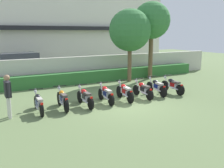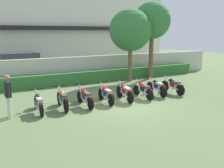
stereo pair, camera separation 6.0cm
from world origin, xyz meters
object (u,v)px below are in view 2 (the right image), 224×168
motorcycle_in_row_3 (106,94)px  motorcycle_in_row_4 (125,92)px  tree_near_inspector (130,30)px  inspector_person (8,92)px  motorcycle_in_row_2 (85,97)px  motorcycle_in_row_0 (38,102)px  parked_car (21,65)px  tree_far_side (152,21)px  motorcycle_in_row_6 (157,87)px  motorcycle_in_row_5 (143,89)px  motorcycle_in_row_1 (62,99)px  motorcycle_in_row_7 (173,85)px

motorcycle_in_row_3 → motorcycle_in_row_4: bearing=-89.8°
tree_near_inspector → inspector_person: size_ratio=2.82×
motorcycle_in_row_2 → motorcycle_in_row_4: motorcycle_in_row_4 is taller
motorcycle_in_row_0 → motorcycle_in_row_4: motorcycle_in_row_4 is taller
parked_car → tree_far_side: tree_far_side is taller
motorcycle_in_row_3 → motorcycle_in_row_6: motorcycle_in_row_6 is taller
motorcycle_in_row_5 → motorcycle_in_row_6: (1.02, 0.16, 0.01)m
motorcycle_in_row_2 → motorcycle_in_row_4: 2.14m
tree_near_inspector → motorcycle_in_row_3: bearing=-134.4°
parked_car → motorcycle_in_row_0: bearing=-98.8°
tree_near_inspector → inspector_person: 9.73m
tree_far_side → motorcycle_in_row_3: tree_far_side is taller
motorcycle_in_row_1 → motorcycle_in_row_6: (5.31, 0.03, -0.01)m
motorcycle_in_row_0 → motorcycle_in_row_3: motorcycle_in_row_3 is taller
motorcycle_in_row_0 → motorcycle_in_row_5: size_ratio=1.03×
motorcycle_in_row_4 → inspector_person: bearing=96.5°
parked_car → motorcycle_in_row_3: parked_car is taller
motorcycle_in_row_4 → motorcycle_in_row_0: bearing=94.8°
parked_car → motorcycle_in_row_7: 11.27m
parked_car → inspector_person: size_ratio=2.64×
tree_near_inspector → motorcycle_in_row_3: 6.50m
parked_car → motorcycle_in_row_3: size_ratio=2.54×
motorcycle_in_row_4 → motorcycle_in_row_7: bearing=-83.6°
parked_car → motorcycle_in_row_3: 9.42m
parked_car → motorcycle_in_row_5: (4.47, -9.20, -0.50)m
parked_car → tree_near_inspector: bearing=-41.6°
tree_far_side → motorcycle_in_row_0: size_ratio=2.96×
motorcycle_in_row_1 → motorcycle_in_row_3: 2.16m
tree_near_inspector → inspector_person: tree_near_inspector is taller
tree_far_side → motorcycle_in_row_3: size_ratio=3.04×
parked_car → motorcycle_in_row_1: size_ratio=2.46×
parked_car → motorcycle_in_row_6: size_ratio=2.39×
tree_near_inspector → motorcycle_in_row_6: bearing=-102.2°
parked_car → motorcycle_in_row_7: (6.51, -9.19, -0.49)m
motorcycle_in_row_4 → motorcycle_in_row_5: size_ratio=1.03×
tree_near_inspector → motorcycle_in_row_7: size_ratio=2.60×
tree_far_side → motorcycle_in_row_6: 6.35m
inspector_person → motorcycle_in_row_3: bearing=1.4°
motorcycle_in_row_7 → inspector_person: inspector_person is taller
motorcycle_in_row_4 → motorcycle_in_row_6: (2.13, 0.16, -0.00)m
motorcycle_in_row_1 → inspector_person: 2.33m
motorcycle_in_row_0 → motorcycle_in_row_6: 6.37m
parked_car → motorcycle_in_row_1: parked_car is taller
tree_near_inspector → motorcycle_in_row_5: (-1.89, -4.19, -3.04)m
parked_car → motorcycle_in_row_7: parked_car is taller
motorcycle_in_row_1 → motorcycle_in_row_5: motorcycle_in_row_1 is taller
motorcycle_in_row_0 → parked_car: bearing=-2.2°
motorcycle_in_row_5 → motorcycle_in_row_6: size_ratio=0.94×
motorcycle_in_row_3 → motorcycle_in_row_7: 4.18m
motorcycle_in_row_1 → inspector_person: inspector_person is taller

